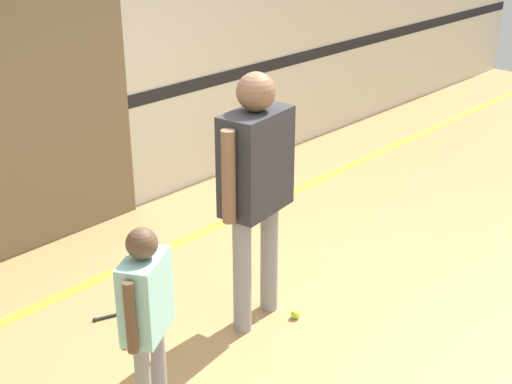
% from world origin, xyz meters
% --- Properties ---
extents(ground_plane, '(16.00, 16.00, 0.00)m').
position_xyz_m(ground_plane, '(0.00, 0.00, 0.00)').
color(ground_plane, tan).
extents(wall_back, '(16.00, 0.07, 3.20)m').
position_xyz_m(wall_back, '(0.00, 2.31, 1.60)').
color(wall_back, silver).
rests_on(wall_back, ground_plane).
extents(floor_stripe, '(14.40, 0.10, 0.01)m').
position_xyz_m(floor_stripe, '(0.00, 1.42, 0.00)').
color(floor_stripe, yellow).
rests_on(floor_stripe, ground_plane).
extents(person_instructor, '(0.67, 0.34, 1.77)m').
position_xyz_m(person_instructor, '(-0.02, 0.16, 1.09)').
color(person_instructor, gray).
rests_on(person_instructor, ground_plane).
extents(person_student_left, '(0.41, 0.33, 1.21)m').
position_xyz_m(person_student_left, '(-1.16, -0.11, 0.75)').
color(person_student_left, gray).
rests_on(person_student_left, ground_plane).
extents(racket_spare_on_floor, '(0.50, 0.38, 0.03)m').
position_xyz_m(racket_spare_on_floor, '(-0.54, 0.85, 0.01)').
color(racket_spare_on_floor, '#28282D').
rests_on(racket_spare_on_floor, ground_plane).
extents(tennis_ball_near_instructor, '(0.07, 0.07, 0.07)m').
position_xyz_m(tennis_ball_near_instructor, '(0.17, -0.05, 0.03)').
color(tennis_ball_near_instructor, '#CCE038').
rests_on(tennis_ball_near_instructor, ground_plane).
extents(tennis_ball_by_spare_racket, '(0.07, 0.07, 0.07)m').
position_xyz_m(tennis_ball_by_spare_racket, '(-0.35, 0.74, 0.03)').
color(tennis_ball_by_spare_racket, '#CCE038').
rests_on(tennis_ball_by_spare_racket, ground_plane).
extents(tennis_ball_stray_left, '(0.07, 0.07, 0.07)m').
position_xyz_m(tennis_ball_stray_left, '(-0.84, 0.55, 0.03)').
color(tennis_ball_stray_left, '#CCE038').
rests_on(tennis_ball_stray_left, ground_plane).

